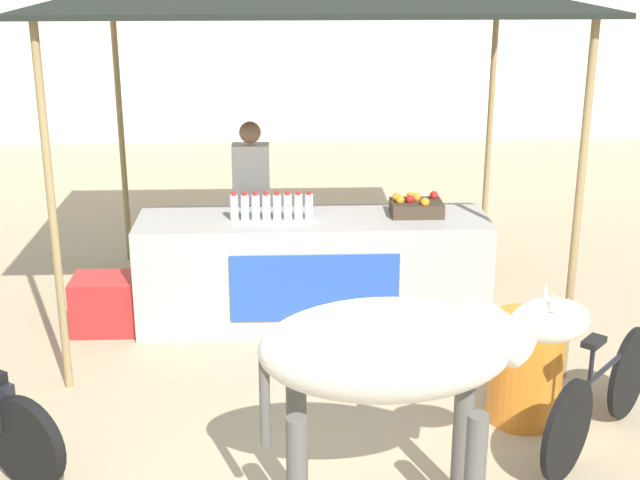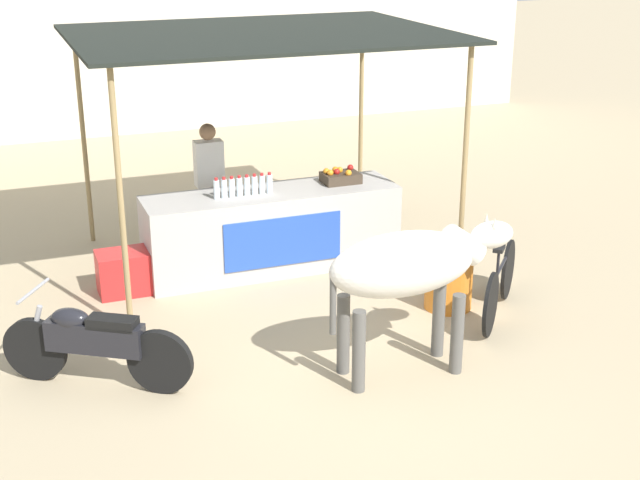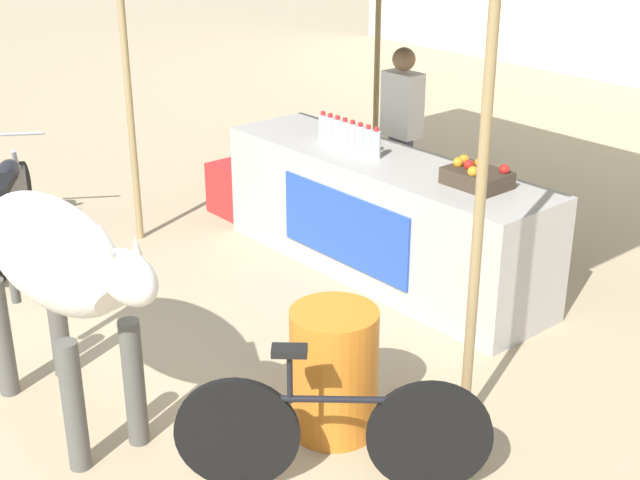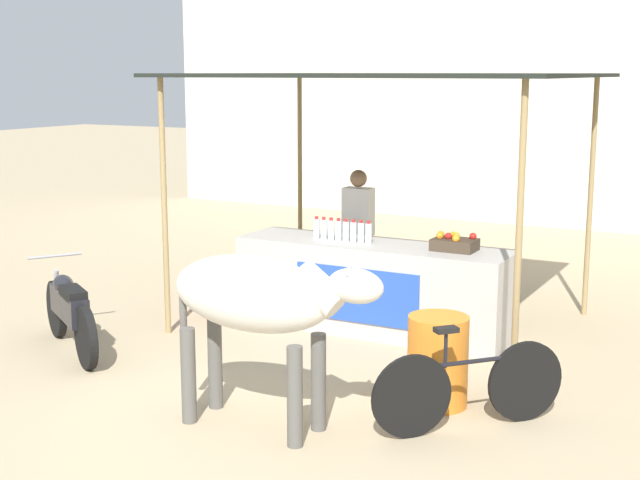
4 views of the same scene
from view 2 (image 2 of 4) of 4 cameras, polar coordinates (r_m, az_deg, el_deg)
name	(u,v)px [view 2 (image 2 of 4)]	position (r m, az deg, el deg)	size (l,w,h in m)	color
ground_plane	(342,346)	(8.84, 1.44, -6.81)	(60.00, 60.00, 0.00)	tan
stall_counter	(272,230)	(10.55, -3.08, 0.62)	(3.00, 0.82, 0.96)	#B2ADA8
stall_awning	(260,42)	(10.32, -3.85, 12.51)	(4.20, 3.20, 2.75)	black
water_bottle_row	(243,186)	(10.22, -4.93, 3.44)	(0.70, 0.07, 0.25)	silver
fruit_crate	(340,177)	(10.72, 1.31, 4.08)	(0.44, 0.32, 0.18)	#3F3326
vendor_behind_counter	(210,188)	(10.98, -7.06, 3.33)	(0.34, 0.22, 1.65)	#383842
cooler_box	(125,272)	(10.18, -12.38, -2.04)	(0.60, 0.44, 0.48)	red
water_barrel	(449,274)	(9.62, 8.26, -2.18)	(0.51, 0.51, 0.77)	orange
cow	(409,268)	(8.00, 5.72, -1.81)	(1.82, 0.53, 1.44)	silver
motorcycle_parked	(93,342)	(8.22, -14.31, -6.36)	(1.56, 1.06, 0.90)	black
bicycle_leaning	(500,285)	(9.54, 11.43, -2.82)	(1.14, 1.26, 0.85)	black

